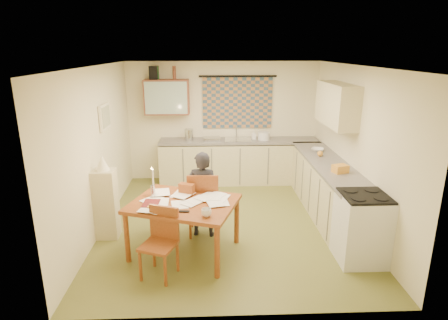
{
  "coord_description": "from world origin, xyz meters",
  "views": [
    {
      "loc": [
        -0.3,
        -5.6,
        2.74
      ],
      "look_at": [
        -0.06,
        0.2,
        1.01
      ],
      "focal_mm": 30.0,
      "sensor_mm": 36.0,
      "label": 1
    }
  ],
  "objects_px": {
    "stove": "(362,228)",
    "dining_table": "(184,227)",
    "counter_right": "(327,189)",
    "counter_back": "(239,161)",
    "person": "(203,194)",
    "shelf_stand": "(106,204)",
    "chair_far": "(204,215)"
  },
  "relations": [
    {
      "from": "counter_back",
      "to": "dining_table",
      "type": "distance_m",
      "value": 3.01
    },
    {
      "from": "counter_back",
      "to": "chair_far",
      "type": "height_order",
      "value": "chair_far"
    },
    {
      "from": "counter_right",
      "to": "dining_table",
      "type": "relative_size",
      "value": 1.8
    },
    {
      "from": "counter_back",
      "to": "chair_far",
      "type": "relative_size",
      "value": 3.29
    },
    {
      "from": "counter_right",
      "to": "chair_far",
      "type": "bearing_deg",
      "value": -163.16
    },
    {
      "from": "counter_right",
      "to": "person",
      "type": "xyz_separation_m",
      "value": [
        -2.11,
        -0.68,
        0.21
      ]
    },
    {
      "from": "chair_far",
      "to": "person",
      "type": "height_order",
      "value": "person"
    },
    {
      "from": "chair_far",
      "to": "person",
      "type": "distance_m",
      "value": 0.35
    },
    {
      "from": "dining_table",
      "to": "chair_far",
      "type": "xyz_separation_m",
      "value": [
        0.26,
        0.53,
        -0.07
      ]
    },
    {
      "from": "dining_table",
      "to": "shelf_stand",
      "type": "bearing_deg",
      "value": 176.48
    },
    {
      "from": "dining_table",
      "to": "stove",
      "type": "bearing_deg",
      "value": 11.81
    },
    {
      "from": "chair_far",
      "to": "counter_back",
      "type": "bearing_deg",
      "value": -105.78
    },
    {
      "from": "stove",
      "to": "person",
      "type": "height_order",
      "value": "person"
    },
    {
      "from": "stove",
      "to": "chair_far",
      "type": "xyz_separation_m",
      "value": [
        -2.1,
        0.84,
        -0.16
      ]
    },
    {
      "from": "counter_right",
      "to": "shelf_stand",
      "type": "distance_m",
      "value": 3.6
    },
    {
      "from": "dining_table",
      "to": "shelf_stand",
      "type": "distance_m",
      "value": 1.29
    },
    {
      "from": "chair_far",
      "to": "shelf_stand",
      "type": "height_order",
      "value": "shelf_stand"
    },
    {
      "from": "counter_right",
      "to": "person",
      "type": "height_order",
      "value": "person"
    },
    {
      "from": "stove",
      "to": "dining_table",
      "type": "xyz_separation_m",
      "value": [
        -2.36,
        0.31,
        -0.09
      ]
    },
    {
      "from": "counter_right",
      "to": "chair_far",
      "type": "relative_size",
      "value": 2.94
    },
    {
      "from": "shelf_stand",
      "to": "counter_back",
      "type": "bearing_deg",
      "value": 47.41
    },
    {
      "from": "chair_far",
      "to": "person",
      "type": "bearing_deg",
      "value": 77.46
    },
    {
      "from": "person",
      "to": "shelf_stand",
      "type": "distance_m",
      "value": 1.44
    },
    {
      "from": "counter_back",
      "to": "person",
      "type": "height_order",
      "value": "person"
    },
    {
      "from": "counter_right",
      "to": "dining_table",
      "type": "bearing_deg",
      "value": -153.64
    },
    {
      "from": "chair_far",
      "to": "person",
      "type": "xyz_separation_m",
      "value": [
        -0.01,
        -0.04,
        0.35
      ]
    },
    {
      "from": "counter_back",
      "to": "dining_table",
      "type": "bearing_deg",
      "value": -108.96
    },
    {
      "from": "shelf_stand",
      "to": "stove",
      "type": "bearing_deg",
      "value": -12.78
    },
    {
      "from": "shelf_stand",
      "to": "person",
      "type": "bearing_deg",
      "value": -0.19
    },
    {
      "from": "counter_back",
      "to": "shelf_stand",
      "type": "xyz_separation_m",
      "value": [
        -2.16,
        -2.35,
        0.08
      ]
    },
    {
      "from": "stove",
      "to": "person",
      "type": "distance_m",
      "value": 2.26
    },
    {
      "from": "chair_far",
      "to": "shelf_stand",
      "type": "distance_m",
      "value": 1.46
    }
  ]
}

